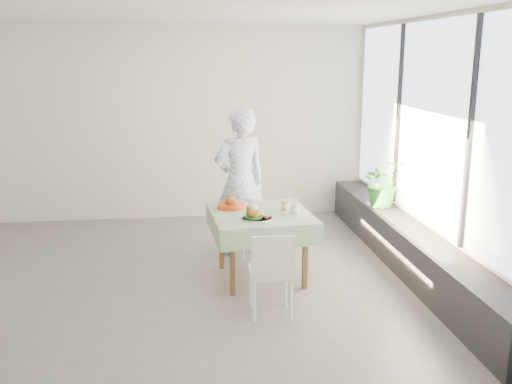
{
  "coord_description": "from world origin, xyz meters",
  "views": [
    {
      "loc": [
        0.3,
        -5.87,
        2.38
      ],
      "look_at": [
        1.06,
        -0.03,
        0.96
      ],
      "focal_mm": 40.0,
      "sensor_mm": 36.0,
      "label": 1
    }
  ],
  "objects": [
    {
      "name": "window_ledge",
      "position": [
        2.8,
        0.0,
        0.25
      ],
      "size": [
        0.4,
        4.8,
        0.5
      ],
      "primitive_type": "cube",
      "color": "black",
      "rests_on": "ground"
    },
    {
      "name": "juice_cup_lemonade",
      "position": [
        1.45,
        -0.17,
        0.81
      ],
      "size": [
        0.1,
        0.1,
        0.29
      ],
      "color": "white",
      "rests_on": "cafe_table"
    },
    {
      "name": "cafe_table",
      "position": [
        1.11,
        -0.08,
        0.46
      ],
      "size": [
        1.12,
        1.12,
        0.74
      ],
      "color": "brown",
      "rests_on": "ground"
    },
    {
      "name": "juice_cup_orange",
      "position": [
        1.38,
        0.0,
        0.8
      ],
      "size": [
        0.09,
        0.09,
        0.26
      ],
      "color": "white",
      "rests_on": "cafe_table"
    },
    {
      "name": "wall_front",
      "position": [
        0.0,
        -2.5,
        1.4
      ],
      "size": [
        6.0,
        0.02,
        2.8
      ],
      "primitive_type": "cube",
      "color": "silver",
      "rests_on": "ground"
    },
    {
      "name": "ceiling",
      "position": [
        0.0,
        0.0,
        2.8
      ],
      "size": [
        6.0,
        6.0,
        0.0
      ],
      "primitive_type": "plane",
      "rotation": [
        3.14,
        0.0,
        0.0
      ],
      "color": "white",
      "rests_on": "ground"
    },
    {
      "name": "window_pane",
      "position": [
        2.97,
        0.0,
        1.65
      ],
      "size": [
        0.01,
        4.8,
        2.18
      ],
      "primitive_type": "cube",
      "color": "#D1E0F9",
      "rests_on": "ground"
    },
    {
      "name": "wall_right",
      "position": [
        3.0,
        0.0,
        1.4
      ],
      "size": [
        0.02,
        5.0,
        2.8
      ],
      "primitive_type": "cube",
      "color": "silver",
      "rests_on": "ground"
    },
    {
      "name": "chair_far",
      "position": [
        1.1,
        0.79,
        0.25
      ],
      "size": [
        0.47,
        0.47,
        0.83
      ],
      "color": "white",
      "rests_on": "ground"
    },
    {
      "name": "main_dish",
      "position": [
        1.01,
        -0.33,
        0.8
      ],
      "size": [
        0.32,
        0.32,
        0.17
      ],
      "color": "white",
      "rests_on": "cafe_table"
    },
    {
      "name": "wall_back",
      "position": [
        0.0,
        2.5,
        1.4
      ],
      "size": [
        6.0,
        0.02,
        2.8
      ],
      "primitive_type": "cube",
      "color": "silver",
      "rests_on": "ground"
    },
    {
      "name": "second_dish",
      "position": [
        0.8,
        0.16,
        0.78
      ],
      "size": [
        0.3,
        0.3,
        0.14
      ],
      "color": "red",
      "rests_on": "cafe_table"
    },
    {
      "name": "floor",
      "position": [
        0.0,
        0.0,
        0.0
      ],
      "size": [
        6.0,
        6.0,
        0.0
      ],
      "primitive_type": "plane",
      "color": "#605D5B",
      "rests_on": "ground"
    },
    {
      "name": "potted_plant",
      "position": [
        2.8,
        0.88,
        0.81
      ],
      "size": [
        0.58,
        0.51,
        0.61
      ],
      "primitive_type": "imported",
      "rotation": [
        0.0,
        0.0,
        0.05
      ],
      "color": "#276F25",
      "rests_on": "window_ledge"
    },
    {
      "name": "chair_near",
      "position": [
        1.07,
        -0.97,
        0.25
      ],
      "size": [
        0.4,
        0.4,
        0.82
      ],
      "color": "white",
      "rests_on": "ground"
    },
    {
      "name": "diner",
      "position": [
        0.97,
        0.78,
        0.9
      ],
      "size": [
        0.76,
        0.61,
        1.8
      ],
      "primitive_type": "imported",
      "rotation": [
        0.0,
        0.0,
        3.46
      ],
      "color": "#8DA9E2",
      "rests_on": "ground"
    }
  ]
}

